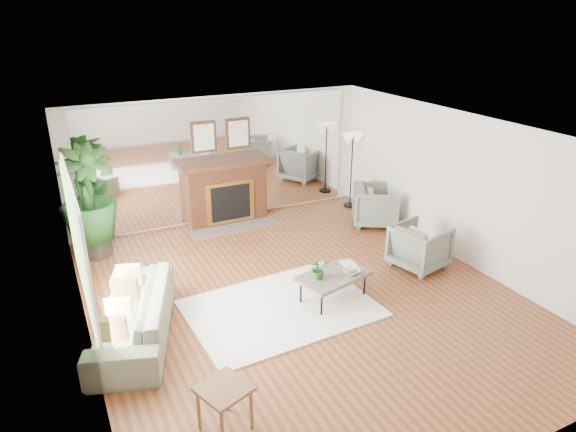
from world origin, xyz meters
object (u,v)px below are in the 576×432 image
sofa (133,315)px  potted_ficus (88,199)px  armchair_front (420,246)px  side_table (224,394)px  floor_lamp (353,144)px  fireplace (227,191)px  coffee_table (334,276)px  armchair_back (376,206)px

sofa → potted_ficus: 2.86m
armchair_front → potted_ficus: potted_ficus is taller
side_table → floor_lamp: size_ratio=0.37×
side_table → fireplace: bearing=69.7°
coffee_table → floor_lamp: floor_lamp is taller
sofa → floor_lamp: size_ratio=1.37×
coffee_table → floor_lamp: (2.34, 3.18, 1.00)m
sofa → floor_lamp: floor_lamp is taller
armchair_front → floor_lamp: 3.12m
sofa → floor_lamp: bearing=137.4°
coffee_table → potted_ficus: (-2.96, 3.14, 0.66)m
coffee_table → side_table: size_ratio=1.95×
coffee_table → sofa: bearing=172.3°
sofa → floor_lamp: 5.96m
armchair_front → potted_ficus: (-4.79, 2.87, 0.68)m
armchair_back → floor_lamp: bearing=25.2°
armchair_front → floor_lamp: (0.51, 2.90, 1.01)m
armchair_back → armchair_front: bearing=-162.1°
fireplace → sofa: 4.00m
fireplace → side_table: (-1.93, -5.22, -0.21)m
coffee_table → armchair_back: size_ratio=1.35×
potted_ficus → sofa: bearing=-86.9°
side_table → potted_ficus: potted_ficus is taller
potted_ficus → floor_lamp: (5.30, 0.04, 0.34)m
coffee_table → fireplace: bearing=95.9°
armchair_back → potted_ficus: 5.34m
coffee_table → floor_lamp: size_ratio=0.72×
coffee_table → armchair_back: (2.24, 2.11, 0.01)m
side_table → coffee_table: bearing=36.4°
floor_lamp → fireplace: bearing=172.7°
coffee_table → sofa: size_ratio=0.53×
armchair_front → side_table: 4.57m
sofa → potted_ficus: bearing=-158.0°
armchair_front → floor_lamp: floor_lamp is taller
armchair_front → potted_ficus: bearing=45.7°
potted_ficus → fireplace: bearing=8.4°
fireplace → side_table: 5.57m
armchair_back → side_table: (-4.53, -3.80, 0.06)m
potted_ficus → floor_lamp: potted_ficus is taller
coffee_table → potted_ficus: potted_ficus is taller
sofa → armchair_front: armchair_front is taller
armchair_back → coffee_table: bearing=163.8°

